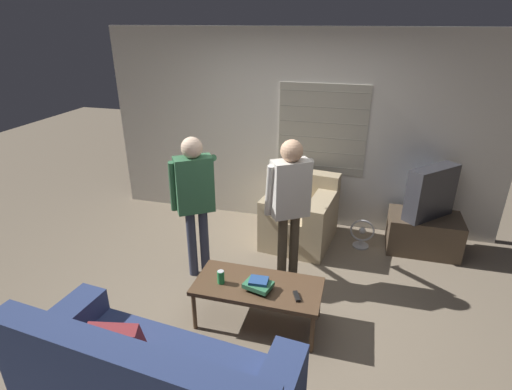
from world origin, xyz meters
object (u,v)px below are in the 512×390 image
Objects in this scene: coffee_table at (258,288)px; armchair_beige at (301,216)px; tv at (431,192)px; book_stack at (258,284)px; soda_can at (221,277)px; person_left_standing at (195,192)px; spare_remote at (297,296)px; couch_blue at (152,386)px; floor_fan at (362,234)px; person_right_standing at (290,196)px.

armchair_beige is at bearing 85.62° from coffee_table.
tv reaches higher than armchair_beige.
book_stack is (-0.11, -1.70, 0.13)m from armchair_beige.
armchair_beige is 1.76m from soda_can.
person_left_standing is at bearing 141.74° from book_stack.
spare_remote is at bearing -64.02° from person_left_standing.
couch_blue reaches higher than floor_fan.
soda_can is 0.34× the size of floor_fan.
soda_can is at bearing -152.19° from person_right_standing.
floor_fan is at bearing 49.92° from spare_remote.
spare_remote is (0.24, -1.72, 0.09)m from armchair_beige.
soda_can reaches higher than spare_remote.
spare_remote is (0.70, -0.03, -0.05)m from soda_can.
couch_blue is 1.35m from spare_remote.
armchair_beige is 0.63× the size of person_left_standing.
person_right_standing is at bearing -25.27° from person_left_standing.
coffee_table is 0.99m from person_right_standing.
coffee_table is at bearing -118.27° from floor_fan.
soda_can is at bearing 82.47° from armchair_beige.
tv is at bearing -8.44° from person_left_standing.
soda_can is (0.51, -0.68, -0.50)m from person_left_standing.
person_right_standing reaches higher than person_left_standing.
floor_fan is (0.53, 1.75, -0.27)m from spare_remote.
armchair_beige is at bearing -39.62° from tv.
person_left_standing is 4.21× the size of floor_fan.
book_stack reaches higher than spare_remote.
soda_can reaches higher than coffee_table.
tv is (1.61, 1.79, 0.38)m from coffee_table.
tv is 4.97× the size of soda_can.
couch_blue is at bearing 86.21° from armchair_beige.
person_right_standing reaches higher than book_stack.
floor_fan is at bearing 63.09° from book_stack.
couch_blue is at bearing 9.72° from tv.
person_right_standing is (0.56, 1.93, 0.67)m from couch_blue.
couch_blue is at bearing -95.36° from soda_can.
floor_fan is (1.74, 1.05, -0.82)m from person_left_standing.
couch_blue is at bearing -112.37° from book_stack.
person_left_standing reaches higher than spare_remote.
tv is at bearing -166.56° from armchair_beige.
spare_remote is (0.35, -0.02, -0.04)m from book_stack.
armchair_beige is (0.56, 2.80, 0.01)m from couch_blue.
book_stack is at bearing 93.90° from armchair_beige.
tv is 2.46m from book_stack.
tv is 0.94m from floor_fan.
spare_remote reaches higher than coffee_table.
person_right_standing is at bearing -10.94° from tv.
tv is 2.28m from spare_remote.
soda_can is (-0.46, -1.70, 0.15)m from armchair_beige.
person_right_standing is 1.05m from spare_remote.
soda_can is (-0.33, -0.06, 0.10)m from coffee_table.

